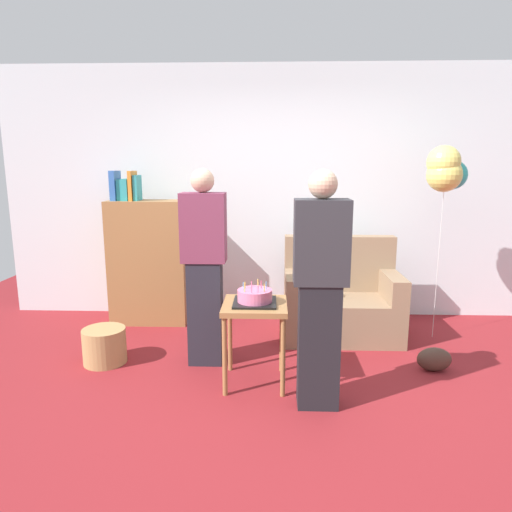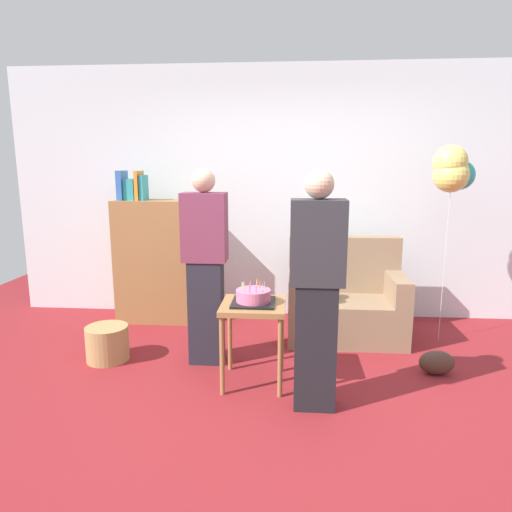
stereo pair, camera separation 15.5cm
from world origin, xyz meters
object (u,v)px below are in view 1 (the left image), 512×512
object	(u,v)px
birthday_cake	(255,297)
person_holding_cake	(320,290)
couch	(341,301)
bookshelf	(148,260)
balloon_bunch	(446,170)
side_table	(255,316)
handbag	(434,359)
person_blowing_candles	(204,267)
wicker_basket	(105,346)

from	to	relation	value
birthday_cake	person_holding_cake	bearing A→B (deg)	-35.29
person_holding_cake	couch	bearing A→B (deg)	-88.03
bookshelf	balloon_bunch	size ratio (longest dim) A/B	0.87
couch	balloon_bunch	xyz separation A→B (m)	(0.91, -0.04, 1.27)
bookshelf	person_holding_cake	world-z (taller)	person_holding_cake
side_table	handbag	distance (m)	1.54
person_holding_cake	handbag	distance (m)	1.37
person_blowing_candles	person_holding_cake	size ratio (longest dim) A/B	1.00
birthday_cake	handbag	distance (m)	1.59
side_table	birthday_cake	xyz separation A→B (m)	(-0.00, -0.00, 0.15)
person_holding_cake	balloon_bunch	xyz separation A→B (m)	(1.27, 1.34, 0.78)
couch	balloon_bunch	distance (m)	1.56
side_table	couch	bearing A→B (deg)	52.53
wicker_basket	bookshelf	bearing A→B (deg)	83.96
birthday_cake	side_table	bearing A→B (deg)	66.50
bookshelf	balloon_bunch	world-z (taller)	balloon_bunch
wicker_basket	balloon_bunch	bearing A→B (deg)	13.11
couch	person_holding_cake	size ratio (longest dim) A/B	0.67
side_table	wicker_basket	xyz separation A→B (m)	(-1.29, 0.32, -0.39)
couch	person_holding_cake	distance (m)	1.50
person_holding_cake	bookshelf	bearing A→B (deg)	-29.60
couch	wicker_basket	bearing A→B (deg)	-160.67
birthday_cake	wicker_basket	bearing A→B (deg)	166.18
wicker_basket	handbag	size ratio (longest dim) A/B	1.29
wicker_basket	balloon_bunch	distance (m)	3.41
balloon_bunch	side_table	bearing A→B (deg)	-149.33
person_blowing_candles	balloon_bunch	distance (m)	2.37
birthday_cake	person_blowing_candles	xyz separation A→B (m)	(-0.43, 0.36, 0.14)
bookshelf	balloon_bunch	distance (m)	3.06
person_blowing_candles	wicker_basket	bearing A→B (deg)	-169.36
bookshelf	handbag	bearing A→B (deg)	-23.20
side_table	balloon_bunch	size ratio (longest dim) A/B	0.35
balloon_bunch	birthday_cake	bearing A→B (deg)	-149.33
person_blowing_candles	person_holding_cake	distance (m)	1.11
bookshelf	handbag	world-z (taller)	bookshelf
couch	birthday_cake	distance (m)	1.37
bookshelf	wicker_basket	size ratio (longest dim) A/B	4.45
couch	side_table	size ratio (longest dim) A/B	1.73
couch	person_blowing_candles	world-z (taller)	person_blowing_candles
wicker_basket	handbag	world-z (taller)	wicker_basket
bookshelf	side_table	distance (m)	1.82
wicker_basket	handbag	distance (m)	2.75
bookshelf	person_blowing_candles	distance (m)	1.27
person_blowing_candles	balloon_bunch	bearing A→B (deg)	24.81
side_table	person_holding_cake	size ratio (longest dim) A/B	0.39
side_table	person_blowing_candles	distance (m)	0.63
bookshelf	balloon_bunch	bearing A→B (deg)	-7.12
balloon_bunch	person_holding_cake	bearing A→B (deg)	-133.46
balloon_bunch	couch	bearing A→B (deg)	177.72
balloon_bunch	wicker_basket	bearing A→B (deg)	-166.89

